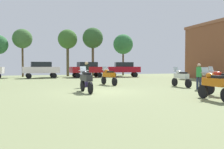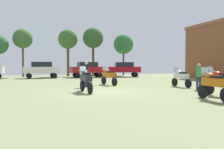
{
  "view_description": "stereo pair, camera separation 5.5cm",
  "coord_description": "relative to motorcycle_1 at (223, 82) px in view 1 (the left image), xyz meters",
  "views": [
    {
      "loc": [
        -3.52,
        -13.27,
        1.57
      ],
      "look_at": [
        2.48,
        5.06,
        0.83
      ],
      "focal_mm": 37.53,
      "sensor_mm": 36.0,
      "label": 1
    },
    {
      "loc": [
        -3.46,
        -13.29,
        1.57
      ],
      "look_at": [
        2.48,
        5.06,
        0.83
      ],
      "focal_mm": 37.53,
      "sensor_mm": 36.0,
      "label": 2
    }
  ],
  "objects": [
    {
      "name": "motorcycle_7",
      "position": [
        -3.38,
        8.36,
        -0.02
      ],
      "size": [
        0.79,
        2.23,
        1.47
      ],
      "rotation": [
        0.0,
        0.0,
        0.25
      ],
      "color": "black",
      "rests_on": "ground"
    },
    {
      "name": "motorcycle_1",
      "position": [
        0.0,
        0.0,
        0.0
      ],
      "size": [
        0.86,
        2.22,
        1.51
      ],
      "rotation": [
        0.0,
        0.0,
        0.3
      ],
      "color": "black",
      "rests_on": "ground"
    },
    {
      "name": "tree_2",
      "position": [
        4.38,
        25.54,
        4.17
      ],
      "size": [
        3.14,
        3.14,
        6.51
      ],
      "color": "#503D25",
      "rests_on": "ground"
    },
    {
      "name": "car_5",
      "position": [
        2.51,
        20.35,
        0.43
      ],
      "size": [
        4.57,
        2.62,
        2.0
      ],
      "rotation": [
        0.0,
        0.0,
        1.37
      ],
      "color": "black",
      "rests_on": "ground"
    },
    {
      "name": "person_2",
      "position": [
        -5.45,
        7.07,
        0.33
      ],
      "size": [
        0.45,
        0.45,
        1.83
      ],
      "rotation": [
        0.0,
        0.0,
        3.56
      ],
      "color": "#2D2449",
      "rests_on": "ground"
    },
    {
      "name": "car_1",
      "position": [
        -8.27,
        20.6,
        0.43
      ],
      "size": [
        4.41,
        2.09,
        2.0
      ],
      "rotation": [
        0.0,
        0.0,
        1.64
      ],
      "color": "black",
      "rests_on": "ground"
    },
    {
      "name": "tree_6",
      "position": [
        -4.45,
        24.92,
        4.54
      ],
      "size": [
        2.79,
        2.79,
        6.77
      ],
      "color": "brown",
      "rests_on": "ground"
    },
    {
      "name": "tree_4",
      "position": [
        -0.88,
        24.24,
        4.78
      ],
      "size": [
        3.01,
        3.01,
        7.1
      ],
      "color": "brown",
      "rests_on": "ground"
    },
    {
      "name": "motorcycle_5",
      "position": [
        -6.15,
        3.87,
        -0.0
      ],
      "size": [
        0.62,
        2.27,
        1.5
      ],
      "rotation": [
        0.0,
        0.0,
        0.08
      ],
      "color": "black",
      "rests_on": "ground"
    },
    {
      "name": "motorcycle_2",
      "position": [
        1.12,
        5.17,
        -0.03
      ],
      "size": [
        0.62,
        2.2,
        1.44
      ],
      "rotation": [
        0.0,
        0.0,
        0.04
      ],
      "color": "black",
      "rests_on": "ground"
    },
    {
      "name": "person_3",
      "position": [
        1.13,
        3.22,
        0.24
      ],
      "size": [
        0.48,
        0.48,
        1.68
      ],
      "rotation": [
        0.0,
        0.0,
        2.47
      ],
      "color": "#232B44",
      "rests_on": "ground"
    },
    {
      "name": "tree_1",
      "position": [
        -10.56,
        24.5,
        4.39
      ],
      "size": [
        2.61,
        2.61,
        6.49
      ],
      "color": "brown",
      "rests_on": "ground"
    },
    {
      "name": "ground_plane",
      "position": [
        -5.4,
        3.89,
        -0.75
      ],
      "size": [
        44.0,
        52.0,
        0.02
      ],
      "color": "#768054"
    },
    {
      "name": "motorcycle_3",
      "position": [
        -1.38,
        -0.94,
        -0.02
      ],
      "size": [
        0.62,
        2.15,
        1.47
      ],
      "rotation": [
        0.0,
        0.0,
        -0.04
      ],
      "color": "black",
      "rests_on": "ground"
    },
    {
      "name": "car_2",
      "position": [
        -2.56,
        20.34,
        0.43
      ],
      "size": [
        4.43,
        2.15,
        2.0
      ],
      "rotation": [
        0.0,
        0.0,
        1.65
      ],
      "color": "black",
      "rests_on": "ground"
    }
  ]
}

